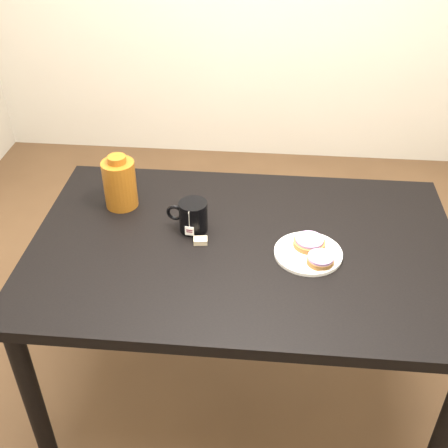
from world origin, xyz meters
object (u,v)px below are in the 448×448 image
object	(u,v)px
bagel_back	(309,242)
mug	(193,216)
teabag_pouch	(201,241)
table	(243,264)
bagel_front	(320,260)
plate	(308,253)
bagel_package	(120,183)

from	to	relation	value
bagel_back	mug	bearing A→B (deg)	169.77
teabag_pouch	table	bearing A→B (deg)	2.84
mug	bagel_front	bearing A→B (deg)	-13.47
plate	bagel_package	xyz separation A→B (m)	(-0.66, 0.23, 0.08)
bagel_front	bagel_package	bearing A→B (deg)	158.03
table	bagel_back	distance (m)	0.24
plate	teabag_pouch	size ratio (longest dim) A/B	4.82
plate	bagel_front	size ratio (longest dim) A/B	1.94
bagel_front	bagel_package	distance (m)	0.75
plate	table	bearing A→B (deg)	169.99
bagel_front	bagel_package	xyz separation A→B (m)	(-0.69, 0.28, 0.07)
bagel_front	teabag_pouch	distance (m)	0.39
bagel_back	bagel_front	xyz separation A→B (m)	(0.03, -0.09, 0.00)
table	teabag_pouch	xyz separation A→B (m)	(-0.14, -0.01, 0.09)
mug	bagel_back	bearing A→B (deg)	-3.35
table	bagel_front	size ratio (longest dim) A/B	12.53
teabag_pouch	bagel_package	world-z (taller)	bagel_package
table	plate	bearing A→B (deg)	-10.01
bagel_back	bagel_package	bearing A→B (deg)	163.64
bagel_back	bagel_package	size ratio (longest dim) A/B	0.55
teabag_pouch	mug	bearing A→B (deg)	115.21
plate	teabag_pouch	xyz separation A→B (m)	(-0.35, 0.03, 0.00)
table	bagel_front	world-z (taller)	bagel_front
bagel_front	teabag_pouch	world-z (taller)	bagel_front
mug	bagel_package	bearing A→B (deg)	162.48
bagel_back	bagel_front	world-z (taller)	same
bagel_front	mug	xyz separation A→B (m)	(-0.42, 0.16, 0.03)
bagel_package	bagel_front	bearing A→B (deg)	-21.97
bagel_package	plate	bearing A→B (deg)	-19.10
plate	bagel_package	size ratio (longest dim) A/B	1.10
plate	bagel_back	size ratio (longest dim) A/B	2.01
bagel_back	bagel_front	bearing A→B (deg)	-69.62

